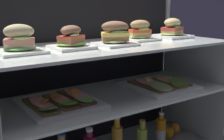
{
  "coord_description": "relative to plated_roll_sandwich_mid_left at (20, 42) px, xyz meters",
  "views": [
    {
      "loc": [
        -0.84,
        -1.23,
        0.87
      ],
      "look_at": [
        0.0,
        0.0,
        0.53
      ],
      "focal_mm": 48.38,
      "sensor_mm": 36.0,
      "label": 1
    }
  ],
  "objects": [
    {
      "name": "riser_upper_tier",
      "position": [
        0.46,
        0.0,
        -0.18
      ],
      "size": [
        1.25,
        0.5,
        0.25
      ],
      "color": "silver",
      "rests_on": "shelf_lower_glass"
    },
    {
      "name": "plated_roll_sandwich_center",
      "position": [
        0.45,
        -0.03,
        0.0
      ],
      "size": [
        0.18,
        0.18,
        0.12
      ],
      "color": "white",
      "rests_on": "shelf_upper_glass"
    },
    {
      "name": "shelf_upper_glass",
      "position": [
        0.46,
        0.0,
        -0.05
      ],
      "size": [
        1.26,
        0.51,
        0.01
      ],
      "primitive_type": "cube",
      "color": "silver",
      "rests_on": "riser_upper_tier"
    },
    {
      "name": "case_frame",
      "position": [
        0.46,
        0.17,
        -0.2
      ],
      "size": [
        1.31,
        0.56,
        0.94
      ],
      "color": "gray",
      "rests_on": "ground"
    },
    {
      "name": "open_sandwich_tray_left_of_center",
      "position": [
        0.75,
        -0.04,
        -0.29
      ],
      "size": [
        0.34,
        0.35,
        0.06
      ],
      "color": "white",
      "rests_on": "shelf_lower_glass"
    },
    {
      "name": "plated_roll_sandwich_near_right_corner",
      "position": [
        0.91,
        0.04,
        -0.0
      ],
      "size": [
        0.18,
        0.18,
        0.11
      ],
      "color": "white",
      "rests_on": "shelf_upper_glass"
    },
    {
      "name": "open_sandwich_tray_mid_left",
      "position": [
        0.16,
        -0.01,
        -0.29
      ],
      "size": [
        0.34,
        0.35,
        0.06
      ],
      "color": "white",
      "rests_on": "shelf_lower_glass"
    },
    {
      "name": "plated_roll_sandwich_mid_left",
      "position": [
        0.0,
        0.0,
        0.0
      ],
      "size": [
        0.19,
        0.19,
        0.12
      ],
      "color": "white",
      "rests_on": "shelf_upper_glass"
    },
    {
      "name": "orange_fruit_beside_bottles",
      "position": [
        0.97,
        0.04,
        -0.63
      ],
      "size": [
        0.07,
        0.07,
        0.07
      ],
      "primitive_type": "sphere",
      "color": "orange",
      "rests_on": "case_base_deck"
    },
    {
      "name": "orange_fruit_near_left_post",
      "position": [
        0.89,
        0.01,
        -0.63
      ],
      "size": [
        0.07,
        0.07,
        0.07
      ],
      "primitive_type": "sphere",
      "color": "orange",
      "rests_on": "case_base_deck"
    },
    {
      "name": "juice_bottle_front_middle",
      "position": [
        0.64,
        -0.04,
        -0.59
      ],
      "size": [
        0.06,
        0.06,
        0.19
      ],
      "color": "#B5D94A",
      "rests_on": "case_base_deck"
    },
    {
      "name": "juice_bottle_back_left",
      "position": [
        0.79,
        -0.02,
        -0.59
      ],
      "size": [
        0.06,
        0.06,
        0.2
      ],
      "color": "orange",
      "rests_on": "case_base_deck"
    },
    {
      "name": "plated_roll_sandwich_near_left_corner",
      "position": [
        0.23,
        -0.01,
        -0.01
      ],
      "size": [
        0.18,
        0.18,
        0.11
      ],
      "color": "white",
      "rests_on": "shelf_upper_glass"
    },
    {
      "name": "shelf_lower_glass",
      "position": [
        0.46,
        0.0,
        -0.31
      ],
      "size": [
        1.26,
        0.51,
        0.01
      ],
      "primitive_type": "cube",
      "color": "silver",
      "rests_on": "riser_lower_tier"
    },
    {
      "name": "plated_roll_sandwich_far_right",
      "position": [
        0.68,
        0.05,
        -0.0
      ],
      "size": [
        0.17,
        0.17,
        0.11
      ],
      "color": "white",
      "rests_on": "shelf_upper_glass"
    },
    {
      "name": "riser_lower_tier",
      "position": [
        0.46,
        0.0,
        -0.49
      ],
      "size": [
        1.25,
        0.5,
        0.35
      ],
      "color": "silver",
      "rests_on": "case_base_deck"
    }
  ]
}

